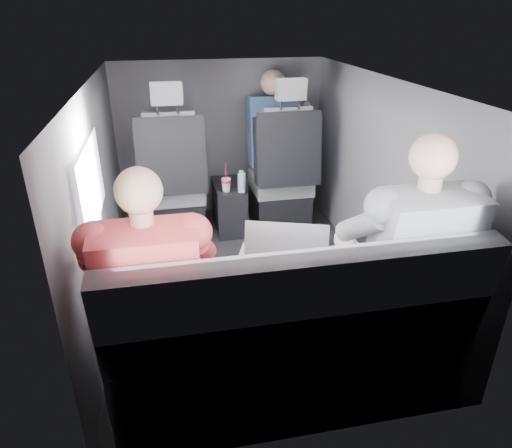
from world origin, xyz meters
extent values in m
plane|color=black|center=(0.00, 0.00, 0.00)|extent=(2.60, 2.60, 0.00)
plane|color=#B2B2AD|center=(0.00, 0.00, 1.35)|extent=(2.60, 2.60, 0.00)
cube|color=#56565B|center=(-0.90, 0.00, 0.68)|extent=(0.02, 2.60, 1.35)
cube|color=#56565B|center=(0.90, 0.00, 0.68)|extent=(0.02, 2.60, 1.35)
cube|color=#56565B|center=(0.00, 1.30, 0.68)|extent=(1.80, 0.02, 1.35)
cube|color=#56565B|center=(0.00, -1.30, 0.68)|extent=(1.80, 0.02, 1.35)
cube|color=white|center=(-0.88, -0.30, 0.90)|extent=(0.02, 0.75, 0.42)
cube|color=black|center=(0.45, 0.67, 0.80)|extent=(0.35, 0.11, 0.59)
cube|color=black|center=(-0.45, 0.92, 0.15)|extent=(0.46, 0.48, 0.30)
cube|color=slate|center=(-0.45, 0.90, 0.38)|extent=(0.48, 0.46, 0.14)
cube|color=slate|center=(-0.45, 0.70, 0.75)|extent=(0.38, 0.18, 0.61)
cube|color=black|center=(-0.67, 0.70, 0.72)|extent=(0.08, 0.21, 0.53)
cube|color=black|center=(-0.23, 0.70, 0.72)|extent=(0.08, 0.21, 0.53)
cube|color=black|center=(-0.45, 0.64, 0.74)|extent=(0.50, 0.11, 0.58)
cube|color=slate|center=(-0.45, 0.66, 1.19)|extent=(0.22, 0.10, 0.15)
cube|color=black|center=(0.45, 0.92, 0.15)|extent=(0.46, 0.48, 0.30)
cube|color=slate|center=(0.45, 0.90, 0.38)|extent=(0.48, 0.46, 0.14)
cube|color=slate|center=(0.45, 0.70, 0.75)|extent=(0.38, 0.18, 0.61)
cube|color=black|center=(0.23, 0.70, 0.72)|extent=(0.08, 0.21, 0.53)
cube|color=black|center=(0.67, 0.70, 0.72)|extent=(0.08, 0.21, 0.53)
cube|color=black|center=(0.45, 0.64, 0.74)|extent=(0.50, 0.11, 0.58)
cube|color=slate|center=(0.45, 0.66, 1.19)|extent=(0.22, 0.10, 0.15)
cube|color=black|center=(0.00, 0.88, 0.20)|extent=(0.24, 0.48, 0.40)
cylinder|color=black|center=(-0.05, 0.76, 0.41)|extent=(0.09, 0.09, 0.01)
cylinder|color=black|center=(0.06, 0.76, 0.41)|extent=(0.09, 0.09, 0.01)
cube|color=slate|center=(0.00, -1.02, 0.23)|extent=(1.60, 0.50, 0.45)
cube|color=slate|center=(0.00, -1.25, 0.68)|extent=(1.60, 0.17, 0.47)
cylinder|color=red|center=(-0.04, 0.73, 0.48)|extent=(0.08, 0.08, 0.02)
cylinder|color=white|center=(-0.04, 0.73, 0.50)|extent=(0.08, 0.08, 0.01)
cylinder|color=red|center=(-0.04, 0.73, 0.57)|extent=(0.01, 0.01, 0.13)
cylinder|color=#B0CCEE|center=(0.08, 0.70, 0.48)|extent=(0.06, 0.06, 0.15)
cylinder|color=#B0CCEE|center=(0.08, 0.70, 0.56)|extent=(0.03, 0.03, 0.02)
cube|color=white|center=(-0.64, -0.77, 0.59)|extent=(0.36, 0.33, 0.02)
cube|color=silver|center=(-0.64, -0.79, 0.60)|extent=(0.27, 0.22, 0.00)
cube|color=white|center=(-0.64, -0.71, 0.60)|extent=(0.10, 0.08, 0.00)
cube|color=white|center=(-0.64, -0.91, 0.70)|extent=(0.29, 0.20, 0.20)
cube|color=silver|center=(-0.64, -0.90, 0.70)|extent=(0.25, 0.17, 0.17)
cube|color=#A9A9AD|center=(0.01, -0.73, 0.59)|extent=(0.45, 0.38, 0.02)
cube|color=silver|center=(0.01, -0.74, 0.60)|extent=(0.35, 0.24, 0.00)
cube|color=#A9A9AD|center=(0.01, -0.65, 0.60)|extent=(0.13, 0.09, 0.00)
cube|color=#A9A9AD|center=(0.01, -0.89, 0.72)|extent=(0.39, 0.20, 0.26)
cube|color=silver|center=(0.01, -0.89, 0.72)|extent=(0.34, 0.17, 0.22)
cube|color=black|center=(0.62, -0.72, 0.59)|extent=(0.37, 0.27, 0.02)
cube|color=black|center=(0.62, -0.74, 0.60)|extent=(0.30, 0.16, 0.00)
cube|color=black|center=(0.62, -0.65, 0.60)|extent=(0.11, 0.06, 0.00)
cube|color=black|center=(0.62, -0.88, 0.72)|extent=(0.36, 0.10, 0.24)
cube|color=silver|center=(0.62, -0.87, 0.71)|extent=(0.32, 0.08, 0.20)
cube|color=#313236|center=(-0.71, -0.90, 0.51)|extent=(0.15, 0.43, 0.13)
cube|color=#313236|center=(-0.49, -0.90, 0.51)|extent=(0.15, 0.43, 0.13)
cube|color=#313236|center=(-0.71, -0.68, 0.23)|extent=(0.13, 0.13, 0.45)
cube|color=#313236|center=(-0.49, -0.68, 0.23)|extent=(0.13, 0.13, 0.45)
cube|color=#BE3E3E|center=(-0.60, -1.10, 0.75)|extent=(0.39, 0.26, 0.53)
sphere|color=#D9A687|center=(-0.60, -1.07, 1.13)|extent=(0.18, 0.18, 0.18)
cylinder|color=#D9A687|center=(-0.79, -0.82, 0.66)|extent=(0.11, 0.27, 0.12)
cylinder|color=#D9A687|center=(-0.40, -0.82, 0.66)|extent=(0.11, 0.27, 0.12)
cube|color=navy|center=(0.45, -0.90, 0.52)|extent=(0.16, 0.47, 0.14)
cube|color=navy|center=(0.68, -0.90, 0.52)|extent=(0.16, 0.47, 0.14)
cube|color=navy|center=(0.45, -0.66, 0.23)|extent=(0.14, 0.14, 0.45)
cube|color=navy|center=(0.68, -0.66, 0.23)|extent=(0.14, 0.14, 0.45)
cube|color=gray|center=(0.56, -1.10, 0.78)|extent=(0.42, 0.29, 0.57)
sphere|color=#DAAC95|center=(0.56, -1.07, 1.19)|extent=(0.19, 0.19, 0.19)
cylinder|color=#DAAC95|center=(0.35, -0.82, 0.68)|extent=(0.12, 0.29, 0.13)
cylinder|color=#DAAC95|center=(0.78, -0.82, 0.68)|extent=(0.12, 0.29, 0.13)
cube|color=navy|center=(0.42, 1.08, 0.78)|extent=(0.41, 0.26, 0.60)
sphere|color=#D9A687|center=(0.42, 1.10, 1.18)|extent=(0.21, 0.21, 0.21)
cube|color=navy|center=(0.42, 1.14, 0.49)|extent=(0.35, 0.41, 0.12)
camera|label=1|loc=(-0.49, -2.66, 1.73)|focal=32.00mm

